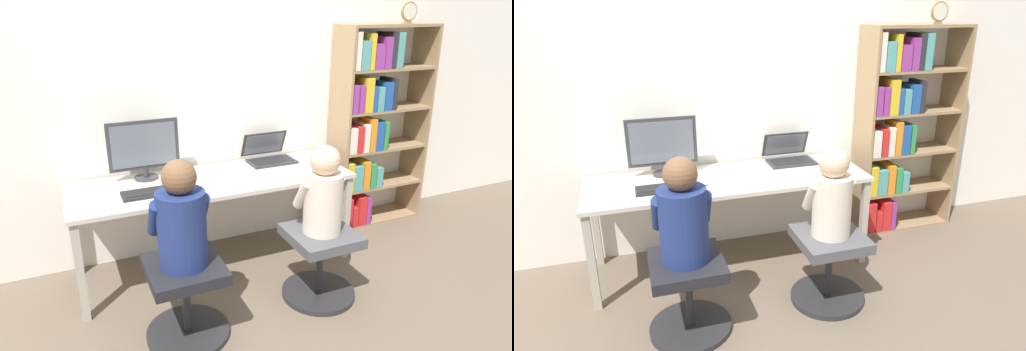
{
  "view_description": "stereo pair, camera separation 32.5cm",
  "coord_description": "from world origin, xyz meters",
  "views": [
    {
      "loc": [
        -0.97,
        -2.64,
        1.89
      ],
      "look_at": [
        0.26,
        0.16,
        0.77
      ],
      "focal_mm": 32.0,
      "sensor_mm": 36.0,
      "label": 1
    },
    {
      "loc": [
        -0.67,
        -2.75,
        1.89
      ],
      "look_at": [
        0.26,
        0.16,
        0.77
      ],
      "focal_mm": 32.0,
      "sensor_mm": 36.0,
      "label": 2
    }
  ],
  "objects": [
    {
      "name": "person_at_laptop",
      "position": [
        0.52,
        -0.33,
        0.76
      ],
      "size": [
        0.31,
        0.27,
        0.59
      ],
      "color": "beige",
      "rests_on": "office_chair_right"
    },
    {
      "name": "wall_back",
      "position": [
        0.0,
        0.74,
        1.3
      ],
      "size": [
        10.0,
        0.05,
        2.6
      ],
      "color": "white",
      "rests_on": "ground_plane"
    },
    {
      "name": "bookshelf",
      "position": [
        1.52,
        0.52,
        0.9
      ],
      "size": [
        0.89,
        0.32,
        1.77
      ],
      "color": "#997A56",
      "rests_on": "ground_plane"
    },
    {
      "name": "ground_plane",
      "position": [
        0.0,
        0.0,
        0.0
      ],
      "size": [
        14.0,
        14.0,
        0.0
      ],
      "primitive_type": "plane",
      "color": "brown"
    },
    {
      "name": "desk",
      "position": [
        0.0,
        0.34,
        0.65
      ],
      "size": [
        2.04,
        0.68,
        0.72
      ],
      "color": "beige",
      "rests_on": "ground_plane"
    },
    {
      "name": "keyboard",
      "position": [
        -0.47,
        0.23,
        0.73
      ],
      "size": [
        0.39,
        0.16,
        0.03
      ],
      "color": "#232326",
      "rests_on": "desk"
    },
    {
      "name": "desk_clock",
      "position": [
        1.75,
        0.45,
        1.86
      ],
      "size": [
        0.15,
        0.03,
        0.17
      ],
      "color": "olive",
      "rests_on": "bookshelf"
    },
    {
      "name": "desktop_monitor",
      "position": [
        -0.44,
        0.55,
        0.95
      ],
      "size": [
        0.51,
        0.17,
        0.43
      ],
      "color": "#333338",
      "rests_on": "desk"
    },
    {
      "name": "office_chair_left",
      "position": [
        -0.42,
        -0.37,
        0.28
      ],
      "size": [
        0.51,
        0.51,
        0.5
      ],
      "color": "#262628",
      "rests_on": "ground_plane"
    },
    {
      "name": "person_at_monitor",
      "position": [
        -0.42,
        -0.36,
        0.78
      ],
      "size": [
        0.34,
        0.3,
        0.63
      ],
      "color": "navy",
      "rests_on": "office_chair_left"
    },
    {
      "name": "laptop",
      "position": [
        0.56,
        0.55,
        0.76
      ],
      "size": [
        0.38,
        0.31,
        0.22
      ],
      "color": "#2D2D30",
      "rests_on": "desk"
    },
    {
      "name": "computer_mouse_by_keyboard",
      "position": [
        -0.2,
        0.25,
        0.73
      ],
      "size": [
        0.06,
        0.1,
        0.03
      ],
      "color": "silver",
      "rests_on": "desk"
    },
    {
      "name": "office_chair_right",
      "position": [
        0.52,
        -0.33,
        0.28
      ],
      "size": [
        0.51,
        0.51,
        0.5
      ],
      "color": "#262628",
      "rests_on": "ground_plane"
    }
  ]
}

